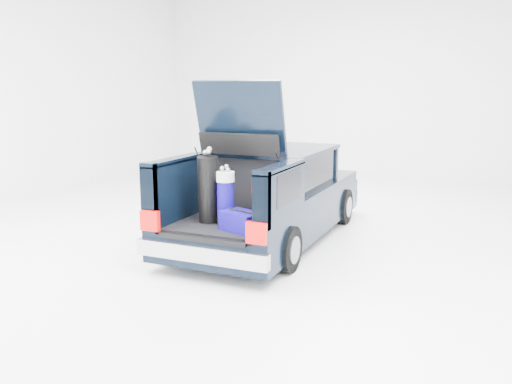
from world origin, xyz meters
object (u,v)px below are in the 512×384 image
at_px(car, 271,196).
at_px(black_golf_bag, 208,189).
at_px(blue_golf_bag, 226,198).
at_px(blue_duffel, 242,221).
at_px(red_suitcase, 267,204).

height_order(car, black_golf_bag, car).
distance_m(black_golf_bag, blue_golf_bag, 0.29).
bearing_deg(black_golf_bag, blue_golf_bag, -26.46).
bearing_deg(blue_golf_bag, black_golf_bag, 151.97).
xyz_separation_m(car, blue_duffel, (0.35, -1.84, 0.05)).
relative_size(car, black_golf_bag, 4.64).
bearing_deg(red_suitcase, black_golf_bag, -161.58).
bearing_deg(blue_duffel, car, 121.52).
relative_size(car, blue_duffel, 7.76).
bearing_deg(blue_golf_bag, red_suitcase, 7.28).
distance_m(car, black_golf_bag, 1.68).
xyz_separation_m(red_suitcase, blue_duffel, (-0.15, -0.45, -0.15)).
distance_m(car, blue_duffel, 1.87).
bearing_deg(black_golf_bag, blue_duffel, -40.34).
xyz_separation_m(car, red_suitcase, (0.50, -1.39, 0.20)).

